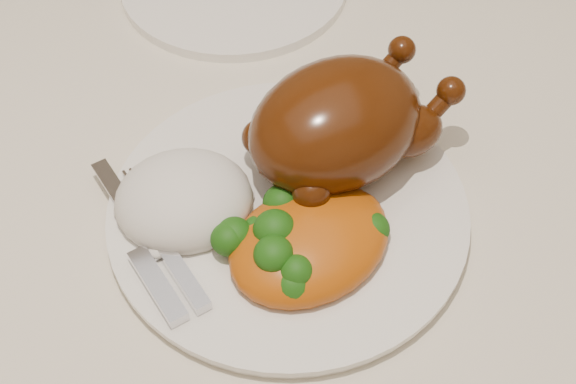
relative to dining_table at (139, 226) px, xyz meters
name	(u,v)px	position (x,y,z in m)	size (l,w,h in m)	color
dining_table	(139,226)	(0.00, 0.00, 0.00)	(1.60, 0.90, 0.76)	brown
tablecloth	(127,177)	(0.00, 0.00, 0.07)	(1.73, 1.03, 0.18)	beige
dinner_plate	(288,213)	(0.11, -0.12, 0.11)	(0.28, 0.28, 0.01)	white
roast_chicken	(340,122)	(0.16, -0.09, 0.16)	(0.19, 0.14, 0.09)	#4D1F08
rice_mound	(184,200)	(0.03, -0.09, 0.13)	(0.13, 0.12, 0.06)	white
mac_and_cheese	(307,240)	(0.10, -0.16, 0.13)	(0.15, 0.13, 0.05)	#B7560B
cutlery	(158,254)	(0.00, -0.12, 0.12)	(0.05, 0.17, 0.01)	silver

